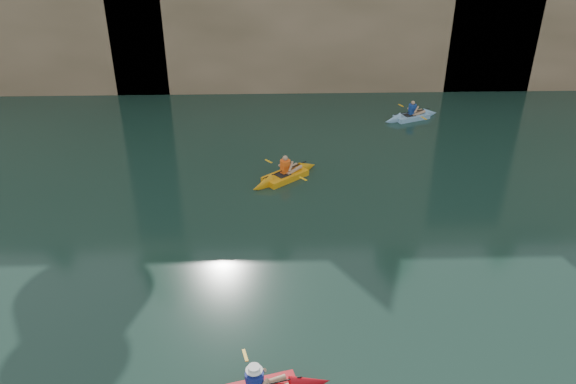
{
  "coord_description": "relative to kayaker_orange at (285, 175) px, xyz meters",
  "views": [
    {
      "loc": [
        -1.08,
        -10.0,
        10.79
      ],
      "look_at": [
        -0.65,
        4.09,
        3.0
      ],
      "focal_mm": 35.0,
      "sensor_mm": 36.0,
      "label": 1
    }
  ],
  "objects": [
    {
      "name": "ground",
      "position": [
        0.57,
        -10.64,
        -0.16
      ],
      "size": [
        160.0,
        160.0,
        0.0
      ],
      "primitive_type": "plane",
      "color": "black",
      "rests_on": "ground"
    },
    {
      "name": "sea_cave_center",
      "position": [
        -3.43,
        11.31,
        1.44
      ],
      "size": [
        3.5,
        1.0,
        3.2
      ],
      "primitive_type": "cube",
      "color": "black",
      "rests_on": "ground"
    },
    {
      "name": "sea_cave_east",
      "position": [
        10.57,
        11.31,
        2.09
      ],
      "size": [
        5.0,
        1.0,
        4.5
      ],
      "primitive_type": "cube",
      "color": "black",
      "rests_on": "ground"
    },
    {
      "name": "kayaker_orange",
      "position": [
        0.0,
        0.0,
        0.0
      ],
      "size": [
        3.15,
        2.82,
        1.31
      ],
      "rotation": [
        0.0,
        0.0,
        0.7
      ],
      "color": "orange",
      "rests_on": "ground"
    },
    {
      "name": "kayaker_ltblue_mid",
      "position": [
        6.74,
        6.54,
        -0.01
      ],
      "size": [
        3.26,
        2.26,
        1.23
      ],
      "rotation": [
        0.0,
        0.0,
        0.4
      ],
      "color": "#7FAED5",
      "rests_on": "ground"
    }
  ]
}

